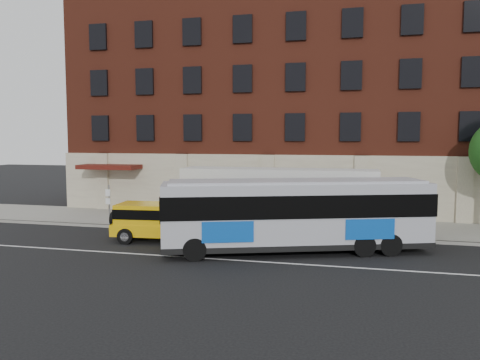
% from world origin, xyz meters
% --- Properties ---
extents(ground, '(120.00, 120.00, 0.00)m').
position_xyz_m(ground, '(0.00, 0.00, 0.00)').
color(ground, black).
rests_on(ground, ground).
extents(sidewalk, '(60.00, 6.00, 0.15)m').
position_xyz_m(sidewalk, '(0.00, 9.00, 0.07)').
color(sidewalk, gray).
rests_on(sidewalk, ground).
extents(kerb, '(60.00, 0.25, 0.15)m').
position_xyz_m(kerb, '(0.00, 6.00, 0.07)').
color(kerb, gray).
rests_on(kerb, ground).
extents(lane_line, '(60.00, 0.12, 0.01)m').
position_xyz_m(lane_line, '(0.00, 0.50, 0.01)').
color(lane_line, silver).
rests_on(lane_line, ground).
extents(building, '(30.00, 12.10, 15.00)m').
position_xyz_m(building, '(-0.01, 16.92, 7.58)').
color(building, maroon).
rests_on(building, sidewalk).
extents(sign_pole, '(0.30, 0.20, 2.50)m').
position_xyz_m(sign_pole, '(-8.50, 6.15, 1.45)').
color(sign_pole, gray).
rests_on(sign_pole, ground).
extents(city_bus, '(12.44, 6.56, 3.36)m').
position_xyz_m(city_bus, '(3.01, 2.59, 1.85)').
color(city_bus, '#ACADB7').
rests_on(city_bus, ground).
extents(yellow_suv, '(5.14, 2.57, 1.93)m').
position_xyz_m(yellow_suv, '(-4.23, 3.29, 1.11)').
color(yellow_suv, yellow).
rests_on(yellow_suv, ground).
extents(shipping_container, '(10.73, 2.31, 3.58)m').
position_xyz_m(shipping_container, '(1.49, 6.80, 1.77)').
color(shipping_container, black).
rests_on(shipping_container, ground).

